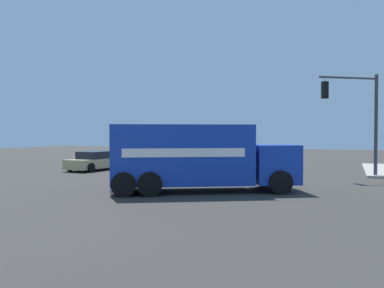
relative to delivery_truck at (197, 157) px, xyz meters
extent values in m
plane|color=#33302D|center=(0.03, -1.29, -1.52)|extent=(100.00, 100.00, 0.00)
cube|color=#1438AD|center=(0.61, 0.32, 0.12)|extent=(6.44, 4.94, 2.58)
cube|color=#1438AD|center=(-3.02, -1.60, -0.32)|extent=(2.80, 3.01, 1.70)
cube|color=black|center=(-3.77, -2.01, 0.02)|extent=(1.02, 1.82, 0.88)
cube|color=#B2B2B7|center=(3.18, 1.69, -1.33)|extent=(1.26, 2.13, 0.21)
cube|color=white|center=(1.18, -0.74, 0.25)|extent=(4.47, 2.39, 0.36)
cube|color=white|center=(0.04, 1.39, 0.25)|extent=(4.47, 2.39, 0.36)
cylinder|color=black|center=(-2.39, -2.68, -1.02)|extent=(1.01, 0.72, 1.00)
cylinder|color=black|center=(-3.56, -0.49, -1.02)|extent=(1.01, 0.72, 1.00)
cylinder|color=black|center=(2.43, -0.11, -1.02)|extent=(1.01, 0.72, 1.00)
cylinder|color=black|center=(1.27, 2.08, -1.02)|extent=(1.01, 0.72, 1.00)
cylinder|color=black|center=(3.36, 0.38, -1.02)|extent=(1.01, 0.72, 1.00)
cylinder|color=black|center=(2.20, 2.57, -1.02)|extent=(1.01, 0.72, 1.00)
cylinder|color=#38383D|center=(-7.64, -9.05, 1.53)|extent=(0.20, 0.20, 5.82)
cylinder|color=#38383D|center=(-6.13, -8.00, 4.19)|extent=(3.08, 2.18, 0.12)
cylinder|color=#38383D|center=(-4.91, -7.16, 4.06)|extent=(0.03, 0.03, 0.25)
cube|color=black|center=(-4.91, -7.16, 3.46)|extent=(0.42, 0.42, 0.95)
sphere|color=red|center=(-4.81, -7.31, 3.78)|extent=(0.20, 0.20, 0.20)
sphere|color=#EFA314|center=(-4.81, -7.31, 3.47)|extent=(0.20, 0.20, 0.20)
sphere|color=#19CC4C|center=(-4.81, -7.31, 3.16)|extent=(0.20, 0.20, 0.20)
cube|color=tan|center=(10.35, -7.05, -1.04)|extent=(2.21, 4.45, 0.65)
cube|color=black|center=(10.34, -7.20, -0.46)|extent=(1.81, 2.55, 0.50)
cylinder|color=black|center=(9.57, -5.55, -1.21)|extent=(0.26, 0.64, 0.62)
cylinder|color=black|center=(11.40, -5.72, -1.21)|extent=(0.26, 0.64, 0.62)
cylinder|color=black|center=(9.30, -8.37, -1.21)|extent=(0.26, 0.64, 0.62)
cylinder|color=black|center=(11.13, -8.55, -1.21)|extent=(0.26, 0.64, 0.62)
camera|label=1|loc=(-6.27, 16.53, 1.03)|focal=37.66mm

